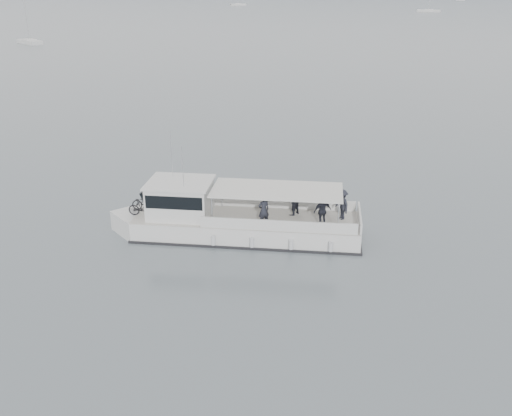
% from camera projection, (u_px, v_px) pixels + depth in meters
% --- Properties ---
extents(ground, '(1400.00, 1400.00, 0.00)m').
position_uv_depth(ground, '(357.00, 228.00, 28.92)').
color(ground, slate).
rests_on(ground, ground).
extents(tour_boat, '(12.19, 6.67, 5.22)m').
position_uv_depth(tour_boat, '(225.00, 219.00, 27.83)').
color(tour_boat, silver).
rests_on(tour_boat, ground).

